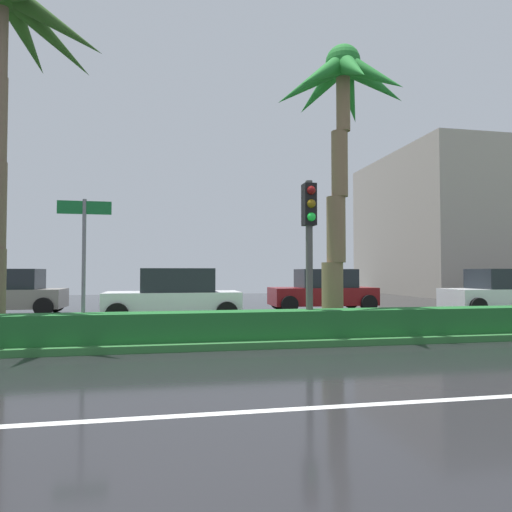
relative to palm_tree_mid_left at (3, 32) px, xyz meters
name	(u,v)px	position (x,y,z in m)	size (l,w,h in m)	color
ground_plane	(175,335)	(3.96, 1.03, -7.18)	(90.00, 42.00, 0.10)	black
near_lane_divider_stripe	(184,416)	(3.96, -5.97, -7.13)	(81.00, 0.14, 0.01)	white
median_strip	(176,335)	(3.96, 0.03, -7.06)	(85.50, 4.00, 0.15)	#2D6B33
median_hedge	(177,326)	(3.96, -1.37, -6.68)	(76.50, 0.70, 0.60)	#1E6028
palm_tree_mid_left	(3,32)	(0.00, 0.00, 0.00)	(4.64, 4.72, 8.44)	brown
palm_tree_centre_left	(341,110)	(8.15, -0.19, -1.33)	(3.74, 3.69, 7.35)	#7E6447
traffic_signal_median_right	(309,229)	(6.92, -1.28, -4.54)	(0.28, 0.43, 3.54)	#4C4C47
street_name_sign	(84,250)	(2.01, -1.07, -5.05)	(1.10, 0.08, 3.00)	slate
car_in_traffic_second	(5,293)	(-2.27, 7.31, -6.31)	(4.30, 2.02, 1.72)	gray
car_in_traffic_third	(175,296)	(3.97, 3.82, -6.31)	(4.30, 2.02, 1.72)	white
car_in_traffic_fourth	(323,291)	(10.09, 6.76, -6.31)	(4.30, 2.02, 1.72)	maroon
car_in_traffic_fifth	(501,292)	(16.38, 4.19, -6.31)	(4.30, 2.02, 1.72)	white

